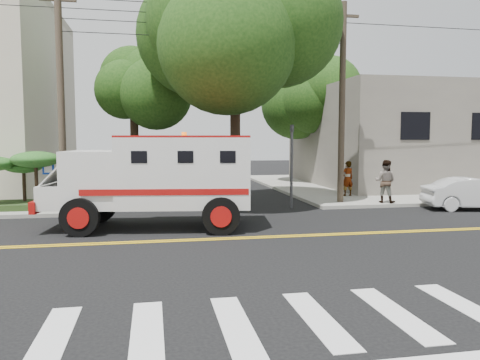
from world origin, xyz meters
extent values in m
plane|color=black|center=(0.00, 0.00, 0.00)|extent=(100.00, 100.00, 0.00)
cube|color=gray|center=(13.50, 13.50, 0.07)|extent=(17.00, 17.00, 0.15)
cube|color=#686159|center=(15.00, 14.00, 3.15)|extent=(14.00, 12.00, 6.00)
cylinder|color=#382D23|center=(-5.60, 6.00, 4.50)|extent=(0.28, 0.28, 9.00)
cylinder|color=#382D23|center=(6.30, 6.20, 4.50)|extent=(0.28, 0.28, 9.00)
cylinder|color=black|center=(1.50, 6.50, 3.50)|extent=(0.44, 0.44, 7.00)
sphere|color=#14330D|center=(1.50, 6.50, 7.00)|extent=(5.32, 5.32, 5.32)
sphere|color=#14330D|center=(2.64, 5.74, 7.57)|extent=(4.56, 4.56, 4.56)
cylinder|color=black|center=(-3.00, 12.00, 2.80)|extent=(0.44, 0.44, 5.60)
sphere|color=#14330D|center=(-3.00, 12.00, 5.60)|extent=(3.92, 3.92, 3.92)
sphere|color=#14330D|center=(-2.16, 11.44, 6.02)|extent=(3.36, 3.36, 3.36)
cylinder|color=black|center=(8.50, 16.00, 2.97)|extent=(0.44, 0.44, 5.95)
sphere|color=#14330D|center=(8.50, 16.00, 5.95)|extent=(4.20, 4.20, 4.20)
sphere|color=#14330D|center=(9.40, 15.40, 6.40)|extent=(3.60, 3.60, 3.60)
cylinder|color=#3F3F42|center=(3.80, 5.60, 1.80)|extent=(0.12, 0.12, 3.60)
imported|color=#3F3F42|center=(3.80, 5.60, 3.15)|extent=(0.15, 0.18, 0.90)
cylinder|color=#3F3F42|center=(-6.20, 6.20, 1.00)|extent=(0.06, 0.06, 2.00)
cube|color=#0C33A5|center=(-6.20, 6.14, 1.80)|extent=(0.45, 0.03, 0.45)
cube|color=#1E3314|center=(-7.50, 6.80, 0.27)|extent=(3.20, 2.00, 0.24)
cylinder|color=black|center=(-7.40, 7.20, 1.07)|extent=(0.14, 0.14, 1.36)
ellipsoid|color=#174F1A|center=(-7.40, 7.20, 1.83)|extent=(1.55, 1.55, 0.54)
cylinder|color=black|center=(-6.70, 6.30, 1.23)|extent=(0.14, 0.14, 1.68)
ellipsoid|color=#174F1A|center=(-6.70, 6.30, 2.17)|extent=(1.91, 1.91, 0.66)
cube|color=silver|center=(-1.02, 1.99, 1.90)|extent=(4.52, 3.02, 2.28)
cube|color=silver|center=(-3.93, 2.36, 1.68)|extent=(2.03, 2.59, 1.85)
cube|color=black|center=(-4.77, 2.47, 2.17)|extent=(0.30, 1.84, 0.76)
cube|color=silver|center=(-5.06, 2.51, 1.14)|extent=(1.25, 2.28, 0.76)
cube|color=#960D0B|center=(-5.60, 2.58, 0.87)|extent=(0.49, 2.34, 0.38)
cube|color=#960D0B|center=(-1.02, 1.99, 3.07)|extent=(4.52, 3.02, 0.07)
cylinder|color=black|center=(-4.30, 1.18, 0.60)|extent=(1.23, 0.50, 1.19)
cylinder|color=black|center=(-3.99, 3.59, 0.60)|extent=(1.23, 0.50, 1.19)
cylinder|color=black|center=(0.01, 0.63, 0.60)|extent=(1.23, 0.50, 1.19)
cylinder|color=black|center=(0.32, 3.04, 0.60)|extent=(1.23, 0.50, 1.19)
imported|color=#BABABA|center=(11.32, 3.80, 0.68)|extent=(4.33, 2.23, 1.36)
imported|color=gray|center=(7.51, 8.21, 1.03)|extent=(0.70, 0.52, 1.75)
imported|color=gray|center=(8.14, 5.52, 1.11)|extent=(1.18, 1.16, 1.92)
camera|label=1|loc=(-2.08, -13.69, 3.00)|focal=35.00mm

